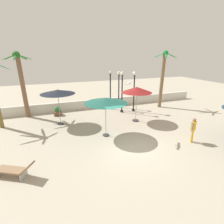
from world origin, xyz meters
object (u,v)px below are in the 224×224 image
(palm_tree_2, at_px, (163,74))
(lamp_post_1, at_px, (119,85))
(patio_umbrella_1, at_px, (137,90))
(lamp_post_3, at_px, (134,86))
(guest_0, at_px, (193,128))
(lamp_post_0, at_px, (110,89))
(lamp_post_2, at_px, (122,88))
(patio_umbrella_0, at_px, (58,92))
(palm_tree_1, at_px, (21,79))
(lounge_chair_0, at_px, (15,170))
(seagull_0, at_px, (128,83))
(patio_umbrella_2, at_px, (106,101))
(planter, at_px, (57,111))

(palm_tree_2, height_order, lamp_post_1, palm_tree_2)
(patio_umbrella_1, relative_size, lamp_post_1, 0.78)
(palm_tree_2, height_order, lamp_post_3, palm_tree_2)
(guest_0, bearing_deg, palm_tree_2, 69.27)
(lamp_post_0, distance_m, lamp_post_2, 1.60)
(patio_umbrella_0, xyz_separation_m, lamp_post_1, (6.41, 2.82, -0.29))
(patio_umbrella_1, relative_size, lamp_post_3, 0.77)
(palm_tree_1, relative_size, lounge_chair_0, 3.05)
(patio_umbrella_0, height_order, guest_0, patio_umbrella_0)
(palm_tree_2, relative_size, lamp_post_1, 1.53)
(lamp_post_0, xyz_separation_m, lamp_post_3, (1.95, -1.48, 0.43))
(lamp_post_1, relative_size, lounge_chair_0, 2.03)
(seagull_0, bearing_deg, patio_umbrella_2, 154.37)
(patio_umbrella_2, relative_size, lamp_post_3, 0.75)
(palm_tree_1, xyz_separation_m, seagull_0, (6.94, -7.00, 0.26))
(patio_umbrella_2, distance_m, lounge_chair_0, 6.53)
(lamp_post_0, distance_m, lounge_chair_0, 12.02)
(lamp_post_3, xyz_separation_m, guest_0, (0.54, -7.43, -1.52))
(palm_tree_1, bearing_deg, patio_umbrella_0, -46.98)
(palm_tree_2, distance_m, seagull_0, 8.60)
(lamp_post_0, height_order, guest_0, lamp_post_0)
(lounge_chair_0, height_order, planter, planter)
(palm_tree_2, xyz_separation_m, planter, (-10.82, 1.02, -3.20))
(lamp_post_0, bearing_deg, patio_umbrella_2, -112.95)
(palm_tree_1, bearing_deg, patio_umbrella_2, -48.72)
(lamp_post_1, bearing_deg, guest_0, -81.05)
(patio_umbrella_0, xyz_separation_m, palm_tree_1, (-2.74, 2.94, 0.83))
(lamp_post_0, height_order, seagull_0, lamp_post_0)
(patio_umbrella_1, height_order, lamp_post_2, lamp_post_2)
(patio_umbrella_2, distance_m, seagull_0, 1.95)
(lamp_post_0, bearing_deg, lamp_post_2, -63.35)
(patio_umbrella_0, bearing_deg, lounge_chair_0, -113.14)
(patio_umbrella_1, distance_m, palm_tree_2, 5.53)
(patio_umbrella_2, xyz_separation_m, palm_tree_1, (-5.58, 6.35, 0.97))
(lounge_chair_0, bearing_deg, seagull_0, 17.38)
(patio_umbrella_1, relative_size, lamp_post_2, 0.76)
(lamp_post_3, distance_m, guest_0, 7.60)
(lamp_post_3, height_order, seagull_0, lamp_post_3)
(patio_umbrella_2, xyz_separation_m, lamp_post_0, (2.53, 5.99, -0.46))
(guest_0, bearing_deg, palm_tree_1, 138.80)
(palm_tree_2, bearing_deg, patio_umbrella_0, -172.40)
(planter, bearing_deg, patio_umbrella_1, -32.53)
(patio_umbrella_1, xyz_separation_m, lounge_chair_0, (-8.86, -4.69, -2.34))
(palm_tree_1, bearing_deg, lamp_post_2, -11.27)
(lamp_post_2, distance_m, guest_0, 7.87)
(lamp_post_2, relative_size, lounge_chair_0, 2.10)
(lounge_chair_0, distance_m, guest_0, 10.52)
(lamp_post_2, xyz_separation_m, lamp_post_3, (1.25, -0.09, 0.05))
(patio_umbrella_0, relative_size, lamp_post_3, 0.75)
(lamp_post_0, bearing_deg, patio_umbrella_1, -78.44)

